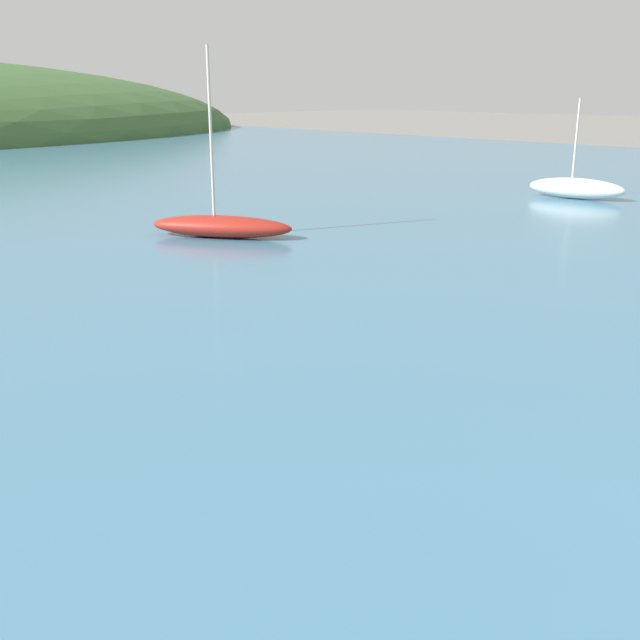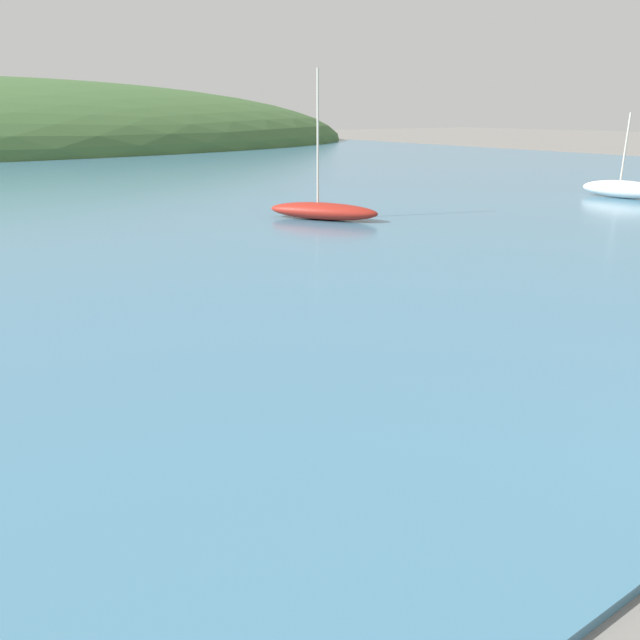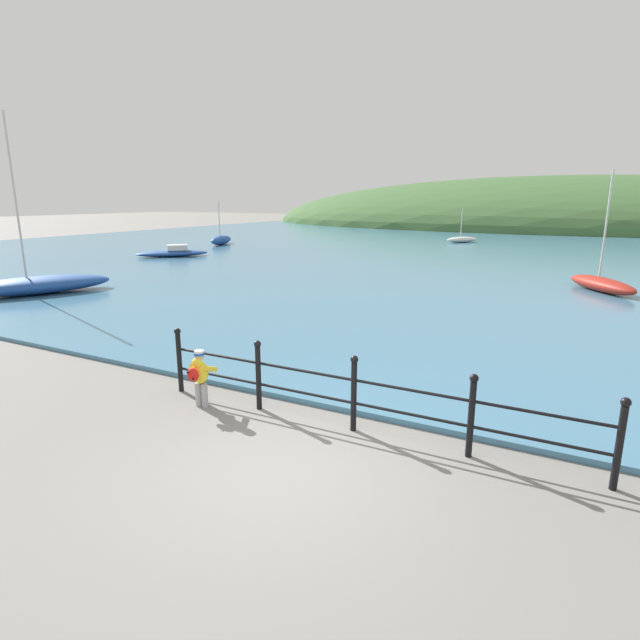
{
  "view_description": "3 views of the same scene",
  "coord_description": "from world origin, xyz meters",
  "px_view_note": "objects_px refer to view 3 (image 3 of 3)",
  "views": [
    {
      "loc": [
        -6.61,
        1.48,
        3.53
      ],
      "look_at": [
        -1.17,
        7.29,
        1.08
      ],
      "focal_mm": 42.0,
      "sensor_mm": 36.0,
      "label": 1
    },
    {
      "loc": [
        -7.21,
        0.34,
        3.3
      ],
      "look_at": [
        -3.03,
        6.34,
        0.85
      ],
      "focal_mm": 35.0,
      "sensor_mm": 36.0,
      "label": 2
    },
    {
      "loc": [
        3.13,
        -5.01,
        3.48
      ],
      "look_at": [
        -1.58,
        4.02,
        1.0
      ],
      "focal_mm": 28.0,
      "sensor_mm": 36.0,
      "label": 3
    }
  ],
  "objects_px": {
    "boat_far_left": "(36,285)",
    "boat_green_fishing": "(221,240)",
    "boat_blue_hull": "(462,239)",
    "boat_twin_mast": "(601,284)",
    "child_in_coat": "(200,373)",
    "boat_far_right": "(173,253)"
  },
  "relations": [
    {
      "from": "boat_far_right",
      "to": "boat_green_fishing",
      "type": "distance_m",
      "value": 8.14
    },
    {
      "from": "boat_blue_hull",
      "to": "boat_twin_mast",
      "type": "distance_m",
      "value": 21.54
    },
    {
      "from": "boat_far_right",
      "to": "boat_blue_hull",
      "type": "height_order",
      "value": "boat_blue_hull"
    },
    {
      "from": "boat_twin_mast",
      "to": "boat_far_left",
      "type": "height_order",
      "value": "boat_far_left"
    },
    {
      "from": "child_in_coat",
      "to": "boat_green_fishing",
      "type": "relative_size",
      "value": 0.31
    },
    {
      "from": "boat_far_right",
      "to": "boat_green_fishing",
      "type": "bearing_deg",
      "value": 107.98
    },
    {
      "from": "child_in_coat",
      "to": "boat_twin_mast",
      "type": "xyz_separation_m",
      "value": [
        6.31,
        15.12,
        -0.22
      ]
    },
    {
      "from": "boat_twin_mast",
      "to": "boat_far_left",
      "type": "xyz_separation_m",
      "value": [
        -18.3,
        -10.14,
        0.04
      ]
    },
    {
      "from": "boat_far_right",
      "to": "boat_blue_hull",
      "type": "relative_size",
      "value": 1.46
    },
    {
      "from": "boat_blue_hull",
      "to": "boat_twin_mast",
      "type": "xyz_separation_m",
      "value": [
        9.31,
        -19.43,
        0.05
      ]
    },
    {
      "from": "boat_far_right",
      "to": "boat_green_fishing",
      "type": "xyz_separation_m",
      "value": [
        -2.51,
        7.74,
        0.12
      ]
    },
    {
      "from": "child_in_coat",
      "to": "boat_blue_hull",
      "type": "height_order",
      "value": "boat_blue_hull"
    },
    {
      "from": "boat_far_left",
      "to": "boat_green_fishing",
      "type": "bearing_deg",
      "value": 109.45
    },
    {
      "from": "boat_twin_mast",
      "to": "boat_green_fishing",
      "type": "distance_m",
      "value": 26.65
    },
    {
      "from": "boat_green_fishing",
      "to": "boat_far_left",
      "type": "bearing_deg",
      "value": -70.55
    },
    {
      "from": "boat_blue_hull",
      "to": "boat_far_left",
      "type": "relative_size",
      "value": 0.43
    },
    {
      "from": "boat_twin_mast",
      "to": "boat_far_right",
      "type": "bearing_deg",
      "value": 176.71
    },
    {
      "from": "boat_far_left",
      "to": "boat_far_right",
      "type": "bearing_deg",
      "value": 110.43
    },
    {
      "from": "boat_far_right",
      "to": "boat_twin_mast",
      "type": "relative_size",
      "value": 0.88
    },
    {
      "from": "boat_blue_hull",
      "to": "boat_green_fishing",
      "type": "height_order",
      "value": "boat_green_fishing"
    },
    {
      "from": "child_in_coat",
      "to": "boat_twin_mast",
      "type": "relative_size",
      "value": 0.23
    },
    {
      "from": "boat_far_right",
      "to": "boat_twin_mast",
      "type": "bearing_deg",
      "value": -3.29
    }
  ]
}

